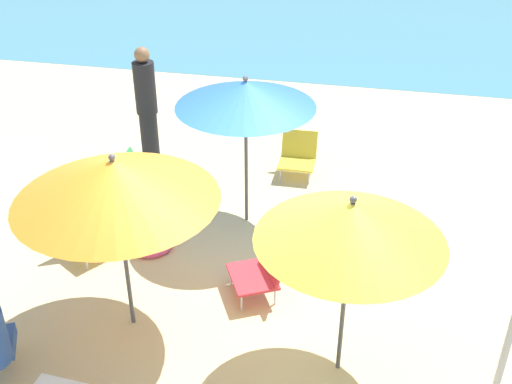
{
  "coord_description": "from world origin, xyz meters",
  "views": [
    {
      "loc": [
        1.22,
        -4.9,
        4.24
      ],
      "look_at": [
        -0.04,
        0.91,
        0.7
      ],
      "focal_mm": 44.14,
      "sensor_mm": 36.0,
      "label": 1
    }
  ],
  "objects": [
    {
      "name": "ground_plane",
      "position": [
        0.0,
        0.0,
        0.0
      ],
      "size": [
        40.0,
        40.0,
        0.0
      ],
      "primitive_type": "plane",
      "color": "#D3BC8C"
    },
    {
      "name": "swim_ring",
      "position": [
        -1.2,
        0.6,
        0.04
      ],
      "size": [
        0.52,
        0.52,
        0.09
      ],
      "primitive_type": "torus",
      "color": "#E54C7F",
      "rests_on": "ground_plane"
    },
    {
      "name": "beach_chair_e",
      "position": [
        -1.64,
        1.55,
        0.34
      ],
      "size": [
        0.61,
        0.56,
        0.64
      ],
      "rotation": [
        0.0,
        0.0,
        0.11
      ],
      "color": "#33934C",
      "rests_on": "ground_plane"
    },
    {
      "name": "person_b",
      "position": [
        -1.84,
        2.38,
        0.9
      ],
      "size": [
        0.28,
        0.28,
        1.75
      ],
      "rotation": [
        0.0,
        0.0,
        5.53
      ],
      "color": "black",
      "rests_on": "ground_plane"
    },
    {
      "name": "umbrella_yellow",
      "position": [
        1.08,
        -0.79,
        1.56
      ],
      "size": [
        1.53,
        1.53,
        1.8
      ],
      "color": "#4C4C51",
      "rests_on": "ground_plane"
    },
    {
      "name": "umbrella_blue",
      "position": [
        -0.26,
        1.39,
        1.64
      ],
      "size": [
        1.58,
        1.58,
        1.85
      ],
      "color": "#4C4C51",
      "rests_on": "ground_plane"
    },
    {
      "name": "umbrella_orange",
      "position": [
        -0.93,
        -0.62,
        1.59
      ],
      "size": [
        1.8,
        1.8,
        1.85
      ],
      "color": "#4C4C51",
      "rests_on": "ground_plane"
    },
    {
      "name": "beach_bag",
      "position": [
        0.62,
        0.55,
        0.14
      ],
      "size": [
        0.35,
        0.36,
        0.27
      ],
      "primitive_type": "cube",
      "rotation": [
        0.0,
        0.0,
        0.87
      ],
      "color": "#2D519E",
      "rests_on": "ground_plane"
    },
    {
      "name": "beach_chair_c",
      "position": [
        0.22,
        0.09,
        0.33
      ],
      "size": [
        0.72,
        0.72,
        0.65
      ],
      "rotation": [
        0.0,
        0.0,
        -2.65
      ],
      "color": "red",
      "rests_on": "ground_plane"
    },
    {
      "name": "beach_chair_d",
      "position": [
        0.17,
        2.68,
        0.29
      ],
      "size": [
        0.49,
        0.51,
        0.58
      ],
      "rotation": [
        0.0,
        0.0,
        -1.56
      ],
      "color": "gold",
      "rests_on": "ground_plane"
    },
    {
      "name": "beach_chair_a",
      "position": [
        -1.86,
        0.37,
        0.3
      ],
      "size": [
        0.68,
        0.68,
        0.59
      ],
      "rotation": [
        0.0,
        0.0,
        -0.56
      ],
      "color": "gold",
      "rests_on": "ground_plane"
    }
  ]
}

